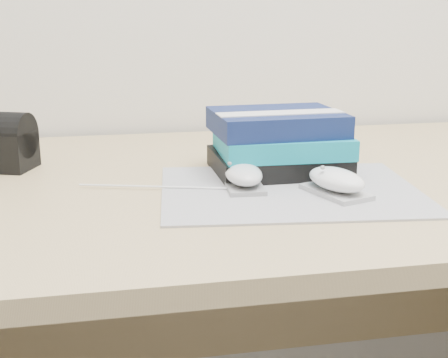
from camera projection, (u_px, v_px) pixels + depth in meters
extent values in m
cube|color=tan|center=(263.00, 184.00, 1.05)|extent=(1.60, 0.80, 0.03)
cube|color=tan|center=(221.00, 288.00, 1.50)|extent=(1.52, 0.03, 0.35)
cube|color=gray|center=(290.00, 190.00, 0.95)|extent=(0.42, 0.34, 0.00)
cube|color=gray|center=(244.00, 185.00, 0.96)|extent=(0.06, 0.10, 0.01)
ellipsoid|color=silver|center=(244.00, 174.00, 0.95)|extent=(0.06, 0.10, 0.03)
ellipsoid|color=gray|center=(230.00, 163.00, 0.94)|extent=(0.01, 0.01, 0.01)
cube|color=#AAAAAD|center=(336.00, 192.00, 0.92)|extent=(0.09, 0.12, 0.01)
ellipsoid|color=white|center=(336.00, 179.00, 0.92)|extent=(0.09, 0.12, 0.03)
ellipsoid|color=#979799|center=(323.00, 168.00, 0.91)|extent=(0.01, 0.01, 0.01)
cylinder|color=white|center=(156.00, 187.00, 0.96)|extent=(0.23, 0.07, 0.00)
cube|color=black|center=(278.00, 163.00, 1.05)|extent=(0.21, 0.17, 0.03)
cube|color=#0F8BA2|center=(282.00, 143.00, 1.04)|extent=(0.21, 0.17, 0.03)
cube|color=#111F50|center=(276.00, 122.00, 1.04)|extent=(0.21, 0.17, 0.04)
cube|color=silver|center=(281.00, 113.00, 1.01)|extent=(0.21, 0.05, 0.00)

